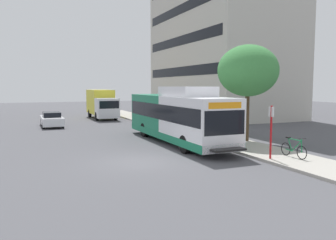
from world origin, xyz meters
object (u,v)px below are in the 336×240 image
Objects in this scene: parked_car_far_lane at (52,119)px; box_truck_background at (102,103)px; transit_bus at (177,117)px; bus_stop_sign_pole at (271,128)px; street_tree_near_stop at (248,71)px; bicycle_parked at (294,149)px.

box_truck_background is at bearing 45.72° from parked_car_far_lane.
parked_car_far_lane is 0.64× the size of box_truck_background.
parked_car_far_lane is at bearing 118.46° from transit_bus.
bus_stop_sign_pole is 6.33m from street_tree_near_stop.
box_truck_background is at bearing 96.01° from bus_stop_sign_pole.
box_truck_background reaches higher than bus_stop_sign_pole.
bicycle_parked is (3.07, -7.21, -1.14)m from transit_bus.
transit_bus is 18.66m from box_truck_background.
box_truck_background is (-0.90, 18.64, 0.04)m from transit_bus.
transit_bus reaches higher than parked_car_far_lane.
street_tree_near_stop reaches higher than bus_stop_sign_pole.
street_tree_near_stop is (1.00, 5.29, 4.08)m from bicycle_parked.
bicycle_parked is (1.27, -0.20, -1.09)m from bus_stop_sign_pole.
box_truck_background is (-4.98, 20.55, -2.90)m from street_tree_near_stop.
parked_car_far_lane is at bearing 126.93° from street_tree_near_stop.
box_truck_background is (-2.70, 25.65, 0.09)m from bus_stop_sign_pole.
transit_bus is 7.92m from bicycle_parked.
street_tree_near_stop is at bearing 65.92° from bus_stop_sign_pole.
parked_car_far_lane reaches higher than bicycle_parked.
transit_bus is 14.34m from parked_car_far_lane.
transit_bus reaches higher than bus_stop_sign_pole.
street_tree_near_stop is at bearing 79.27° from bicycle_parked.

